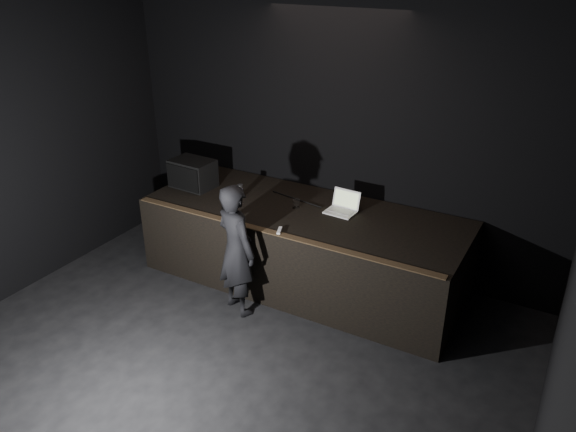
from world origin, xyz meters
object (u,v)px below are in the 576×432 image
Objects in this scene: stage_riser at (303,246)px; beer_can at (240,191)px; laptop at (343,206)px; person at (236,250)px; stage_monitor at (193,174)px.

beer_can reaches higher than stage_riser.
person reaches higher than laptop.
person reaches higher than stage_riser.
beer_can is 1.07m from person.
beer_can is (-0.90, -0.06, 0.59)m from stage_riser.
person is at bearing -120.53° from laptop.
person is at bearing -59.17° from beer_can.
person is at bearing -111.11° from stage_riser.
person reaches higher than beer_can.
stage_riser is at bearing -149.83° from laptop.
beer_can is at bearing 2.80° from stage_monitor.
beer_can is (-1.32, -0.27, 0.03)m from laptop.
stage_riser is 1.80m from stage_monitor.
person reaches higher than stage_monitor.
stage_riser is 2.49× the size of person.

